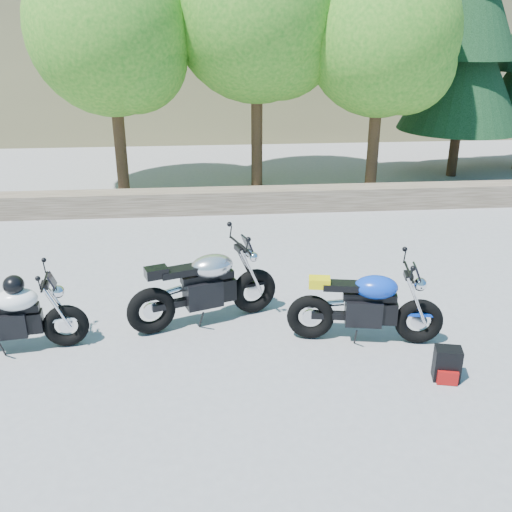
# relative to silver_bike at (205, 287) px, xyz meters

# --- Properties ---
(ground) EXTENTS (90.00, 90.00, 0.00)m
(ground) POSITION_rel_silver_bike_xyz_m (0.54, -0.48, -0.53)
(ground) COLOR gray
(ground) RESTS_ON ground
(stone_wall) EXTENTS (22.00, 0.55, 0.50)m
(stone_wall) POSITION_rel_silver_bike_xyz_m (0.54, 5.02, -0.28)
(stone_wall) COLOR brown
(stone_wall) RESTS_ON ground
(tree_decid_left) EXTENTS (3.67, 3.67, 5.62)m
(tree_decid_left) POSITION_rel_silver_bike_xyz_m (-1.85, 6.66, 3.11)
(tree_decid_left) COLOR #382314
(tree_decid_left) RESTS_ON ground
(tree_decid_mid) EXTENTS (4.08, 4.08, 6.24)m
(tree_decid_mid) POSITION_rel_silver_bike_xyz_m (1.45, 7.06, 3.51)
(tree_decid_mid) COLOR #382314
(tree_decid_mid) RESTS_ON ground
(tree_decid_right) EXTENTS (3.54, 3.54, 5.41)m
(tree_decid_right) POSITION_rel_silver_bike_xyz_m (4.25, 6.46, 2.97)
(tree_decid_right) COLOR #382314
(tree_decid_right) RESTS_ON ground
(conifer_near) EXTENTS (3.17, 3.17, 7.06)m
(conifer_near) POSITION_rel_silver_bike_xyz_m (6.74, 7.72, 3.15)
(conifer_near) COLOR #382314
(conifer_near) RESTS_ON ground
(silver_bike) EXTENTS (2.09, 0.93, 1.08)m
(silver_bike) POSITION_rel_silver_bike_xyz_m (0.00, 0.00, 0.00)
(silver_bike) COLOR black
(silver_bike) RESTS_ON ground
(white_bike) EXTENTS (1.87, 0.59, 1.03)m
(white_bike) POSITION_rel_silver_bike_xyz_m (-2.43, -0.56, -0.02)
(white_bike) COLOR black
(white_bike) RESTS_ON ground
(blue_bike) EXTENTS (2.00, 0.65, 1.01)m
(blue_bike) POSITION_rel_silver_bike_xyz_m (2.06, -0.68, -0.04)
(blue_bike) COLOR black
(blue_bike) RESTS_ON ground
(backpack) EXTENTS (0.34, 0.31, 0.41)m
(backpack) POSITION_rel_silver_bike_xyz_m (2.78, -1.64, -0.33)
(backpack) COLOR black
(backpack) RESTS_ON ground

